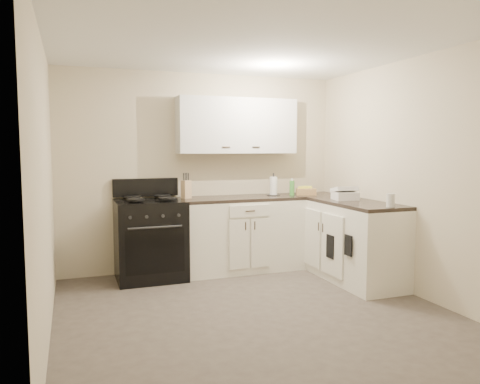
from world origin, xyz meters
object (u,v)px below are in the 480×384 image
object	(u,v)px
countertop_grill	(345,196)
paper_towel	(273,186)
knife_block	(186,189)
wicker_basket	(306,192)
stove	(150,241)

from	to	relation	value
countertop_grill	paper_towel	bearing A→B (deg)	136.88
knife_block	countertop_grill	xyz separation A→B (m)	(1.75, -0.80, -0.06)
knife_block	wicker_basket	world-z (taller)	knife_block
countertop_grill	stove	bearing A→B (deg)	171.83
stove	wicker_basket	size ratio (longest dim) A/B	3.75
stove	knife_block	distance (m)	0.76
wicker_basket	countertop_grill	bearing A→B (deg)	-76.77
stove	wicker_basket	distance (m)	2.12
stove	knife_block	bearing A→B (deg)	11.23
wicker_basket	knife_block	bearing A→B (deg)	175.61
paper_towel	countertop_grill	world-z (taller)	paper_towel
stove	wicker_basket	world-z (taller)	wicker_basket
stove	knife_block	xyz separation A→B (m)	(0.46, 0.09, 0.59)
paper_towel	stove	bearing A→B (deg)	-177.71
knife_block	countertop_grill	size ratio (longest dim) A/B	0.84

